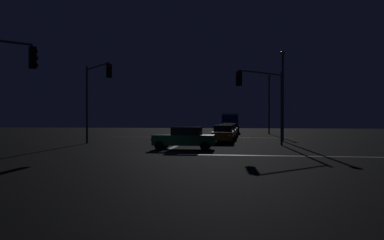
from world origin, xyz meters
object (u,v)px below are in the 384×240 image
object	(u,v)px
streetlamp_right_far	(269,99)
streetlamp_right_near	(283,89)
sedan_green_crossing	(185,138)
box_truck	(231,122)
sedan_white	(227,132)
traffic_signal_nw	(95,88)
sedan_orange	(223,134)
sedan_gray	(230,130)
sedan_red	(229,129)
traffic_signal_ne	(264,93)

from	to	relation	value
streetlamp_right_far	streetlamp_right_near	distance (m)	16.00
sedan_green_crossing	streetlamp_right_far	xyz separation A→B (m)	(7.85, 26.12, 4.08)
box_truck	streetlamp_right_far	size ratio (longest dim) A/B	0.99
sedan_white	traffic_signal_nw	bearing A→B (deg)	-139.53
sedan_orange	traffic_signal_nw	xyz separation A→B (m)	(-10.38, -3.68, 3.86)
sedan_gray	streetlamp_right_near	xyz separation A→B (m)	(5.29, -8.81, 4.21)
sedan_gray	sedan_red	distance (m)	5.65
sedan_orange	traffic_signal_ne	xyz separation A→B (m)	(3.33, -3.81, 3.37)
sedan_red	streetlamp_right_near	world-z (taller)	streetlamp_right_near
streetlamp_right_far	sedan_white	bearing A→B (deg)	-111.60
traffic_signal_ne	streetlamp_right_near	distance (m)	7.10
sedan_green_crossing	sedan_red	bearing A→B (deg)	84.75
sedan_red	sedan_green_crossing	xyz separation A→B (m)	(-2.26, -24.57, 0.00)
streetlamp_right_far	traffic_signal_nw	bearing A→B (deg)	-125.17
box_truck	traffic_signal_ne	world-z (taller)	traffic_signal_ne
sedan_red	box_truck	size ratio (longest dim) A/B	0.52
sedan_orange	sedan_white	size ratio (longest dim) A/B	1.00
sedan_white	streetlamp_right_near	xyz separation A→B (m)	(5.38, -2.40, 4.21)
sedan_red	traffic_signal_ne	size ratio (longest dim) A/B	0.73
sedan_white	traffic_signal_ne	size ratio (longest dim) A/B	0.73
sedan_orange	streetlamp_right_far	world-z (taller)	streetlamp_right_far
sedan_orange	sedan_white	bearing A→B (deg)	88.47
box_truck	streetlamp_right_far	bearing A→B (deg)	-46.54
sedan_orange	sedan_gray	xyz separation A→B (m)	(0.24, 11.70, 0.00)
traffic_signal_ne	traffic_signal_nw	bearing A→B (deg)	179.49
traffic_signal_nw	streetlamp_right_near	bearing A→B (deg)	22.45
traffic_signal_ne	streetlamp_right_near	bearing A→B (deg)	71.85
sedan_white	traffic_signal_nw	xyz separation A→B (m)	(-10.52, -8.97, 3.86)
traffic_signal_nw	sedan_orange	bearing A→B (deg)	19.54
sedan_gray	sedan_green_crossing	bearing A→B (deg)	-97.70
sedan_white	sedan_gray	distance (m)	6.41
sedan_orange	sedan_red	xyz separation A→B (m)	(-0.06, 17.34, 0.00)
sedan_white	sedan_green_crossing	world-z (taller)	same
sedan_gray	sedan_orange	bearing A→B (deg)	-91.17
sedan_white	sedan_green_crossing	bearing A→B (deg)	-101.13
sedan_gray	traffic_signal_nw	xyz separation A→B (m)	(-10.62, -15.38, 3.86)
box_truck	sedan_gray	bearing A→B (deg)	-88.91
sedan_gray	traffic_signal_nw	size ratio (longest dim) A/B	0.64
sedan_red	sedan_green_crossing	distance (m)	24.68
sedan_orange	sedan_gray	bearing A→B (deg)	88.83
sedan_white	traffic_signal_ne	bearing A→B (deg)	-70.68
sedan_green_crossing	sedan_orange	bearing A→B (deg)	72.20
traffic_signal_ne	sedan_gray	bearing A→B (deg)	101.28
sedan_orange	traffic_signal_ne	distance (m)	6.08
box_truck	streetlamp_right_far	distance (m)	8.65
sedan_gray	box_truck	size ratio (longest dim) A/B	0.52
sedan_green_crossing	traffic_signal_nw	xyz separation A→B (m)	(-8.06, 3.55, 3.86)
sedan_gray	traffic_signal_ne	bearing A→B (deg)	-78.72
box_truck	sedan_green_crossing	xyz separation A→B (m)	(-2.31, -31.96, -0.91)
box_truck	traffic_signal_ne	xyz separation A→B (m)	(3.34, -28.54, 2.46)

